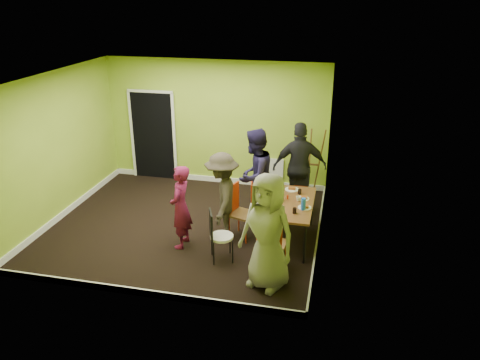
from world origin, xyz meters
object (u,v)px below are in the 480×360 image
object	(u,v)px
chair_back_end	(299,181)
person_back_end	(300,167)
chair_front_end	(271,241)
person_front_end	(268,232)
orange_bottle	(288,197)
person_left_near	(222,197)
person_left_far	(254,176)
dining_table	(287,205)
chair_left_near	(238,208)
easel	(310,163)
chair_bentwood	(218,233)
blue_bottle	(303,204)
chair_left_far	(257,201)
thermos	(282,195)
person_standing	(181,207)

from	to	relation	value
chair_back_end	person_back_end	distance (m)	0.27
chair_front_end	person_front_end	world-z (taller)	person_front_end
orange_bottle	person_left_near	distance (m)	1.15
person_left_far	person_back_end	distance (m)	1.03
chair_front_end	dining_table	bearing A→B (deg)	90.94
person_back_end	chair_left_near	bearing A→B (deg)	43.20
orange_bottle	dining_table	bearing A→B (deg)	-85.88
easel	person_front_end	size ratio (longest dim) A/B	0.85
chair_bentwood	blue_bottle	distance (m)	1.50
chair_left_far	person_left_near	bearing A→B (deg)	-50.52
dining_table	person_front_end	world-z (taller)	person_front_end
dining_table	blue_bottle	bearing A→B (deg)	-39.03
chair_left_far	orange_bottle	distance (m)	0.76
chair_back_end	chair_front_end	world-z (taller)	chair_front_end
thermos	person_standing	bearing A→B (deg)	-159.24
chair_bentwood	easel	xyz separation A→B (m)	(1.23, 2.92, 0.27)
chair_bentwood	person_standing	xyz separation A→B (m)	(-0.74, 0.31, 0.25)
chair_bentwood	orange_bottle	world-z (taller)	chair_bentwood
chair_back_end	chair_bentwood	world-z (taller)	chair_back_end
easel	orange_bottle	bearing A→B (deg)	-96.84
orange_bottle	person_left_far	world-z (taller)	person_left_far
chair_left_near	person_front_end	world-z (taller)	person_front_end
chair_bentwood	person_back_end	distance (m)	2.51
person_left_far	person_back_end	world-z (taller)	person_left_far
dining_table	person_back_end	xyz separation A→B (m)	(0.07, 1.34, 0.21)
chair_bentwood	person_front_end	bearing A→B (deg)	38.19
chair_left_far	orange_bottle	xyz separation A→B (m)	(0.61, -0.34, 0.30)
chair_left_near	chair_bentwood	world-z (taller)	chair_left_near
chair_left_near	person_front_end	distance (m)	1.60
chair_left_near	chair_front_end	world-z (taller)	chair_front_end
dining_table	person_left_near	xyz separation A→B (m)	(-1.13, -0.15, 0.11)
orange_bottle	easel	bearing A→B (deg)	83.16
chair_left_far	person_left_far	size ratio (longest dim) A/B	0.48
dining_table	orange_bottle	size ratio (longest dim) A/B	20.11
person_standing	person_left_near	xyz separation A→B (m)	(0.62, 0.43, 0.06)
chair_front_end	person_back_end	distance (m)	2.47
chair_back_end	person_front_end	xyz separation A→B (m)	(-0.20, -2.65, 0.25)
chair_left_far	chair_left_near	distance (m)	0.57
person_standing	person_back_end	world-z (taller)	person_back_end
person_left_near	person_left_far	bearing A→B (deg)	142.39
dining_table	chair_bentwood	bearing A→B (deg)	-138.80
chair_left_far	person_back_end	distance (m)	1.19
dining_table	orange_bottle	bearing A→B (deg)	94.12
person_front_end	chair_front_end	bearing A→B (deg)	111.01
easel	chair_left_near	bearing A→B (deg)	-117.55
chair_left_near	chair_front_end	bearing A→B (deg)	52.98
blue_bottle	person_back_end	size ratio (longest dim) A/B	0.12
dining_table	person_left_near	bearing A→B (deg)	-172.58
chair_front_end	thermos	size ratio (longest dim) A/B	4.82
person_back_end	thermos	bearing A→B (deg)	69.77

